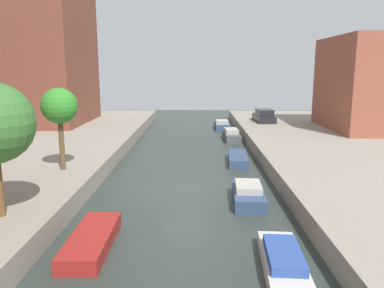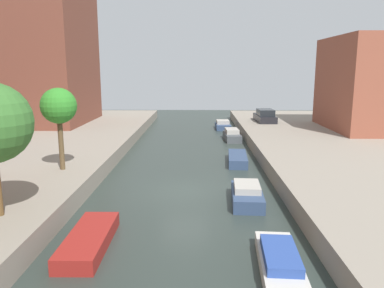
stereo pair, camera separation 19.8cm
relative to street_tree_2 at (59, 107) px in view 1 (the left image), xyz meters
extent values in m
plane|color=#2D3833|center=(6.95, -0.88, -4.53)|extent=(84.00, 84.00, 0.00)
cylinder|color=brown|center=(0.00, 0.00, -2.08)|extent=(0.28, 0.28, 2.90)
sphere|color=#328A2A|center=(0.00, 0.00, 0.06)|extent=(1.96, 1.96, 1.96)
cube|color=black|center=(14.79, 20.24, -3.18)|extent=(1.94, 4.47, 0.71)
cube|color=#1E2328|center=(14.79, 19.91, -2.50)|extent=(1.66, 2.48, 0.64)
cube|color=maroon|center=(3.59, -7.46, -4.24)|extent=(1.47, 4.24, 0.57)
cube|color=beige|center=(10.36, -9.21, -4.29)|extent=(1.58, 4.45, 0.48)
cube|color=#2D4C9E|center=(10.36, -9.14, -3.89)|extent=(1.26, 2.47, 0.31)
cube|color=#33476B|center=(10.10, -2.52, -4.21)|extent=(1.66, 3.51, 0.64)
cube|color=#B2ADA3|center=(10.10, -2.40, -3.73)|extent=(1.35, 1.95, 0.32)
cube|color=#33476B|center=(10.44, 5.63, -4.22)|extent=(1.53, 4.03, 0.62)
cube|color=#4C5156|center=(10.79, 14.50, -4.20)|extent=(1.53, 3.72, 0.65)
cube|color=#B2ADA3|center=(10.79, 14.73, -3.68)|extent=(1.25, 2.07, 0.39)
cube|color=#33476B|center=(10.34, 21.18, -4.24)|extent=(1.67, 3.09, 0.57)
cube|color=#B2ADA3|center=(10.34, 21.45, -3.76)|extent=(1.40, 1.71, 0.38)
camera|label=1|loc=(7.49, -20.60, 2.04)|focal=35.50mm
camera|label=2|loc=(7.69, -20.60, 2.04)|focal=35.50mm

